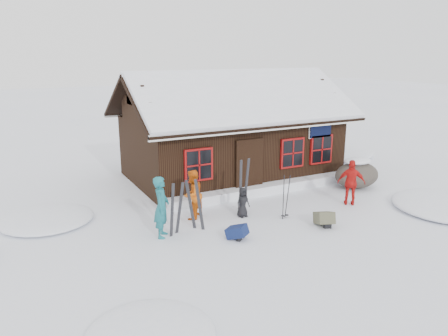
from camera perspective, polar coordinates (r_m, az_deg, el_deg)
The scene contains 15 objects.
ground at distance 13.72m, azimuth 5.23°, elevation -6.77°, with size 120.00×120.00×0.00m, color white.
mountain_hut at distance 18.15m, azimuth 0.84°, elevation 3.83°, with size 8.90×6.09×4.42m.
snow_drift at distance 16.21m, azimuth 5.41°, elevation -2.69°, with size 7.60×0.60×0.35m, color white.
snow_mounds at distance 16.04m, azimuth 6.61°, elevation -3.57°, with size 20.60×13.20×0.48m.
skier_teal at distance 12.31m, azimuth -8.17°, elevation -5.06°, with size 0.64×0.42×1.76m, color #16636C.
skier_orange_left at distance 13.57m, azimuth -4.14°, elevation -3.49°, with size 0.76×0.59×1.56m, color #D1580E.
skier_orange_right at distance 15.37m, azimuth 16.29°, elevation -1.85°, with size 0.92×0.38×1.57m, color red.
skier_crouched at distance 13.78m, azimuth 2.47°, elevation -4.50°, with size 0.47×0.30×0.95m, color black.
boulder at distance 17.46m, azimuth 16.94°, elevation -0.77°, with size 1.81×1.35×1.06m.
ski_pair_left at distance 12.48m, azimuth -6.29°, elevation -5.43°, with size 0.54×0.20×1.56m.
ski_pair_mid at distance 12.78m, azimuth -3.81°, elevation -4.86°, with size 0.50×0.30×1.57m.
ski_pair_right at distance 13.81m, azimuth 2.54°, elevation -2.67°, with size 0.52×0.27×1.87m.
ski_poles at distance 13.73m, azimuth 8.03°, elevation -3.83°, with size 0.26×0.13×1.43m.
backpack_blue at distance 12.29m, azimuth 1.71°, elevation -8.62°, with size 0.41×0.54×0.29m, color #111C49.
backpack_olive at distance 13.48m, azimuth 12.92°, elevation -6.71°, with size 0.48×0.64×0.35m, color #4F4E38.
Camera 1 is at (-6.98, -10.68, 5.03)m, focal length 35.00 mm.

